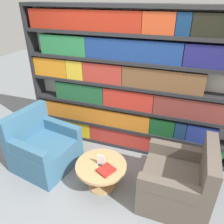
# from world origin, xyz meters

# --- Properties ---
(ground_plane) EXTENTS (14.00, 14.00, 0.00)m
(ground_plane) POSITION_xyz_m (0.00, 0.00, 0.00)
(ground_plane) COLOR gray
(bookshelf) EXTENTS (3.50, 0.30, 2.31)m
(bookshelf) POSITION_xyz_m (-0.04, 1.30, 1.14)
(bookshelf) COLOR silver
(bookshelf) RESTS_ON ground_plane
(armchair_left) EXTENTS (0.95, 0.95, 0.89)m
(armchair_left) POSITION_xyz_m (-1.13, 0.36, 0.31)
(armchair_left) COLOR #386684
(armchair_left) RESTS_ON ground_plane
(armchair_right) EXTENTS (0.83, 0.84, 0.89)m
(armchair_right) POSITION_xyz_m (0.91, 0.36, 0.31)
(armchair_right) COLOR brown
(armchair_right) RESTS_ON ground_plane
(coffee_table) EXTENTS (0.70, 0.70, 0.39)m
(coffee_table) POSITION_xyz_m (-0.11, 0.25, 0.28)
(coffee_table) COLOR tan
(coffee_table) RESTS_ON ground_plane
(table_sign) EXTENTS (0.10, 0.06, 0.16)m
(table_sign) POSITION_xyz_m (-0.11, 0.25, 0.45)
(table_sign) COLOR black
(table_sign) RESTS_ON coffee_table
(stray_book) EXTENTS (0.25, 0.27, 0.03)m
(stray_book) POSITION_xyz_m (0.00, 0.16, 0.40)
(stray_book) COLOR maroon
(stray_book) RESTS_ON coffee_table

